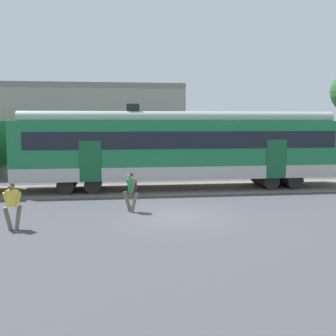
% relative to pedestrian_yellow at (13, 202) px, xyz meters
% --- Properties ---
extents(ground_plane, '(160.00, 160.00, 0.00)m').
position_rel_pedestrian_yellow_xyz_m(ground_plane, '(6.05, 1.26, -0.99)').
color(ground_plane, '#424247').
extents(pedestrian_yellow, '(0.67, 0.55, 1.67)m').
position_rel_pedestrian_yellow_xyz_m(pedestrian_yellow, '(0.00, 0.00, 0.00)').
color(pedestrian_yellow, '#6B6051').
rests_on(pedestrian_yellow, ground).
extents(pedestrian_green, '(0.63, 0.54, 1.67)m').
position_rel_pedestrian_yellow_xyz_m(pedestrian_green, '(4.18, 2.23, 0.00)').
color(pedestrian_green, '#6B6051').
rests_on(pedestrian_green, ground).
extents(background_building, '(17.42, 5.00, 9.20)m').
position_rel_pedestrian_yellow_xyz_m(background_building, '(-0.31, 15.77, 2.22)').
color(background_building, gray).
rests_on(background_building, ground).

